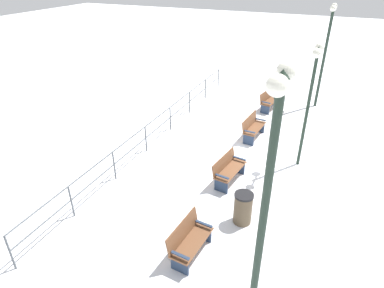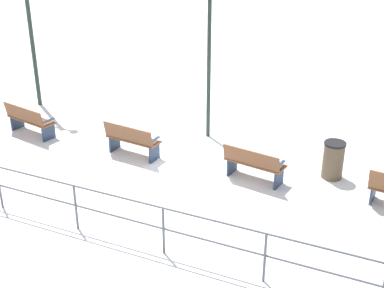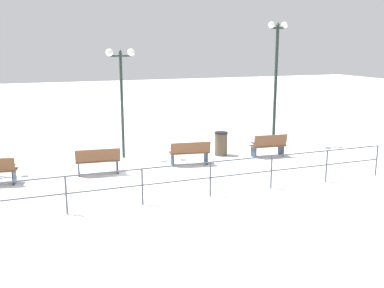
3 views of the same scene
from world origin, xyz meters
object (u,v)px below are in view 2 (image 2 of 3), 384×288
object	(u,v)px
bench_fourth	(29,120)
bench_third	(132,140)
bench_second	(254,164)
lamppost_middle	(209,28)
trash_bin	(333,160)
lamppost_far	(28,7)

from	to	relation	value
bench_fourth	bench_third	bearing A→B (deg)	-78.58
bench_second	bench_fourth	bearing A→B (deg)	99.03
lamppost_middle	trash_bin	world-z (taller)	lamppost_middle
bench_third	lamppost_far	distance (m)	5.77
bench_third	lamppost_middle	xyz separation A→B (m)	(2.03, -1.32, 2.63)
bench_fourth	lamppost_far	bearing A→B (deg)	43.69
bench_second	trash_bin	world-z (taller)	trash_bin
bench_second	lamppost_middle	xyz separation A→B (m)	(1.98, 2.04, 2.65)
bench_third	bench_fourth	distance (m)	3.36
bench_fourth	lamppost_far	xyz separation A→B (m)	(2.06, 1.33, 2.68)
bench_third	trash_bin	bearing A→B (deg)	-72.78
bench_fourth	lamppost_middle	distance (m)	5.75
bench_second	bench_fourth	size ratio (longest dim) A/B	0.94
bench_second	trash_bin	size ratio (longest dim) A/B	1.63
bench_third	bench_fourth	world-z (taller)	bench_third
lamppost_middle	lamppost_far	world-z (taller)	lamppost_far
bench_third	lamppost_middle	distance (m)	3.57
bench_third	trash_bin	xyz separation A→B (m)	(1.03, -5.05, -0.01)
lamppost_middle	bench_fourth	bearing A→B (deg)	113.78
lamppost_middle	lamppost_far	xyz separation A→B (m)	(-0.00, 6.00, 0.05)
bench_third	bench_fourth	bearing A→B (deg)	96.17
trash_bin	lamppost_middle	bearing A→B (deg)	75.02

